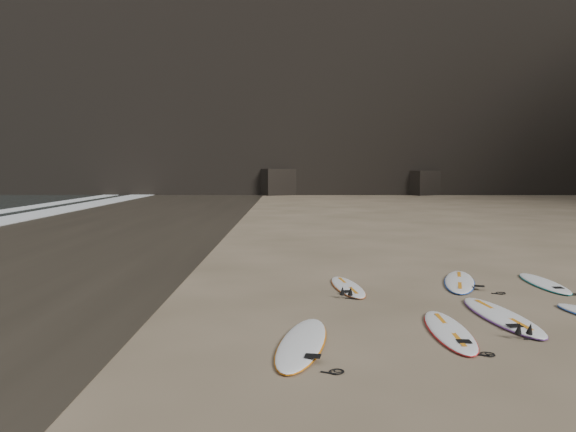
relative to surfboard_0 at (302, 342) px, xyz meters
name	(u,v)px	position (x,y,z in m)	size (l,w,h in m)	color
ground	(563,322)	(4.41, 1.22, -0.05)	(240.00, 240.00, 0.00)	#897559
wet_sand	(46,243)	(-8.59, 11.22, -0.04)	(12.00, 200.00, 0.01)	#383026
surfboard_0	(302,342)	(0.00, 0.00, 0.00)	(0.62, 2.59, 0.09)	white
surfboard_1	(449,330)	(2.32, 0.61, 0.00)	(0.58, 2.40, 0.09)	white
surfboard_2	(501,315)	(3.47, 1.48, 0.00)	(0.65, 2.70, 0.10)	white
surfboard_5	(348,286)	(1.07, 3.89, -0.01)	(0.53, 2.21, 0.08)	white
surfboard_6	(459,281)	(3.64, 4.42, 0.00)	(0.63, 2.61, 0.09)	white
surfboard_7	(544,283)	(5.46, 4.26, -0.01)	(0.56, 2.32, 0.08)	white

